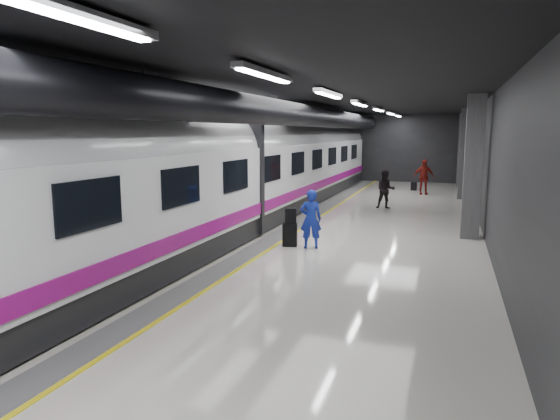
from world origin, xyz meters
The scene contains 9 objects.
ground centered at (0.00, 0.00, 0.00)m, with size 40.00×40.00×0.00m, color beige.
platform_hall centered at (-0.29, 0.96, 3.54)m, with size 10.02×40.02×4.51m.
train centered at (-3.25, 0.00, 2.07)m, with size 3.05×38.00×4.05m.
traveler_main centered at (0.12, -1.02, 0.86)m, with size 0.63×0.41×1.72m, color blue.
suitcase_main centered at (-0.53, -0.97, 0.34)m, with size 0.42×0.27×0.68m, color black.
shoulder_bag centered at (-0.51, -0.97, 0.91)m, with size 0.33×0.18×0.45m, color black.
traveler_far_a centered at (1.23, 7.37, 0.84)m, with size 0.82×0.64×1.68m, color black.
traveler_far_b centered at (2.54, 13.22, 0.95)m, with size 1.11×0.46×1.90m, color maroon.
suitcase_far centered at (1.93, 14.99, 0.24)m, with size 0.33×0.21×0.48m, color black.
Camera 1 is at (3.86, -14.74, 3.34)m, focal length 32.00 mm.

